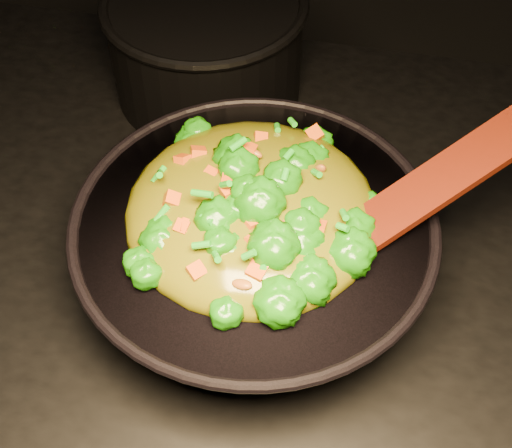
# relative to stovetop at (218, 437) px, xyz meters

# --- Properties ---
(stovetop) EXTENTS (1.20, 0.90, 0.90)m
(stovetop) POSITION_rel_stovetop_xyz_m (0.00, 0.00, 0.00)
(stovetop) COLOR black
(stovetop) RESTS_ON ground
(wok) EXTENTS (0.47, 0.47, 0.10)m
(wok) POSITION_rel_stovetop_xyz_m (0.06, 0.00, 0.50)
(wok) COLOR black
(wok) RESTS_ON stovetop
(stir_fry) EXTENTS (0.31, 0.31, 0.09)m
(stir_fry) POSITION_rel_stovetop_xyz_m (0.05, 0.01, 0.60)
(stir_fry) COLOR #1C7708
(stir_fry) RESTS_ON wok
(spatula) EXTENTS (0.27, 0.22, 0.13)m
(spatula) POSITION_rel_stovetop_xyz_m (0.24, 0.06, 0.60)
(spatula) COLOR #3A1C08
(spatula) RESTS_ON wok
(back_pot) EXTENTS (0.32, 0.32, 0.14)m
(back_pot) POSITION_rel_stovetop_xyz_m (-0.07, 0.31, 0.52)
(back_pot) COLOR black
(back_pot) RESTS_ON stovetop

